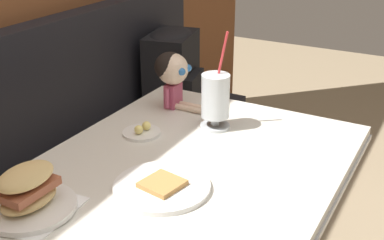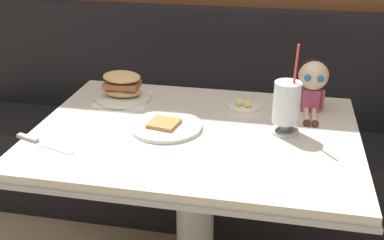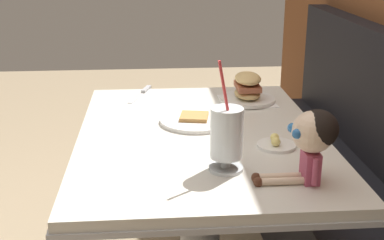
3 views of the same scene
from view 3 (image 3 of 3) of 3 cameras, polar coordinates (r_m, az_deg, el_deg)
booth_bench at (r=2.06m, az=18.91°, el=-11.65°), size 2.60×0.48×1.00m
diner_table at (r=1.81m, az=0.89°, el=-7.25°), size 1.11×0.81×0.74m
toast_plate at (r=1.82m, az=0.39°, el=-0.01°), size 0.25×0.25×0.03m
milkshake_glass at (r=1.42m, az=3.79°, el=-1.69°), size 0.10×0.10×0.31m
sandwich_plate at (r=2.06m, az=6.06°, el=3.25°), size 0.22×0.22×0.12m
butter_saucer at (r=1.63m, az=9.16°, el=-2.60°), size 0.12×0.12×0.04m
butter_knife at (r=2.19m, az=-5.41°, el=3.11°), size 0.23×0.09×0.01m
seated_doll at (r=1.37m, az=13.03°, el=-1.69°), size 0.11×0.22×0.20m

